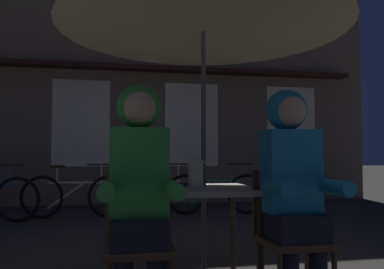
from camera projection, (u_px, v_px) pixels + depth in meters
cafe_table at (204, 202)px, 2.76m from camera, size 0.72×0.72×0.74m
patio_umbrella at (203, 7)px, 2.83m from camera, size 2.10×2.10×2.31m
lantern at (195, 171)px, 2.73m from camera, size 0.11×0.11×0.23m
chair_left at (138, 236)px, 2.30m from camera, size 0.40×0.40×0.87m
chair_right at (289, 230)px, 2.48m from camera, size 0.40×0.40×0.87m
person_left_hooded at (139, 176)px, 2.26m from camera, size 0.45×0.56×1.40m
person_right_hooded at (292, 175)px, 2.44m from camera, size 0.45×0.56×1.40m
shopfront_building at (138, 55)px, 8.14m from camera, size 10.00×0.93×6.20m
bicycle_second at (75, 196)px, 5.95m from camera, size 1.68×0.24×0.84m
bicycle_third at (154, 194)px, 6.28m from camera, size 1.68×0.11×0.84m
bicycle_fourth at (216, 193)px, 6.40m from camera, size 1.67×0.33×0.84m
book at (176, 185)px, 2.81m from camera, size 0.24×0.21×0.02m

